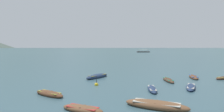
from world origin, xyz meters
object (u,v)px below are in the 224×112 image
Objects in this scene: rowboat_6 at (194,77)px; rowboat_4 at (191,87)px; rowboat_5 at (49,94)px; rowboat_3 at (97,76)px; rowboat_10 at (152,89)px; ferry_0 at (143,52)px; rowboat_1 at (168,80)px; rowboat_0 at (156,105)px; mooring_buoy at (96,84)px; rowboat_9 at (82,109)px.

rowboat_4 is at bearing -119.25° from rowboat_6.
rowboat_3 is at bearing 66.48° from rowboat_5.
rowboat_10 is (9.75, 1.42, -0.02)m from rowboat_5.
rowboat_6 is at bearing 60.75° from rowboat_4.
ferry_0 is at bearing 74.63° from rowboat_3.
rowboat_4 is 0.36× the size of ferry_0.
ferry_0 reaches higher than rowboat_1.
rowboat_0 reaches higher than rowboat_6.
ferry_0 is at bearing 79.56° from rowboat_4.
ferry_0 reaches higher than rowboat_6.
rowboat_6 is at bearing 25.65° from rowboat_1.
rowboat_0 reaches higher than rowboat_1.
rowboat_4 is at bearing -34.53° from rowboat_3.
rowboat_10 reaches higher than rowboat_4.
mooring_buoy is (-34.46, -130.67, -0.34)m from ferry_0.
rowboat_4 is 12.36m from rowboat_9.
rowboat_5 is (-14.08, -2.16, 0.03)m from rowboat_4.
ferry_0 is 135.14m from mooring_buoy.
rowboat_1 is at bearing -101.16° from ferry_0.
mooring_buoy is (-9.10, -2.13, -0.04)m from rowboat_1.
rowboat_5 is 140.18m from ferry_0.
rowboat_1 reaches higher than rowboat_10.
rowboat_4 is 1.10× the size of rowboat_10.
rowboat_4 is 1.17× the size of rowboat_9.
rowboat_10 is at bearing 41.32° from rowboat_9.
mooring_buoy is at bearing 85.75° from rowboat_9.
rowboat_5 reaches higher than rowboat_1.
mooring_buoy is (-4.59, 7.80, -0.10)m from rowboat_0.
rowboat_0 reaches higher than rowboat_9.
ferry_0 reaches higher than rowboat_10.
rowboat_0 is 1.14× the size of rowboat_3.
rowboat_9 is 8.25m from mooring_buoy.
rowboat_9 is at bearing -138.53° from rowboat_6.
rowboat_4 is 4.40m from rowboat_10.
rowboat_4 is (0.93, -4.08, -0.01)m from rowboat_1.
mooring_buoy reaches higher than rowboat_10.
rowboat_9 is at bearing -138.68° from rowboat_10.
rowboat_6 is (13.58, -0.77, -0.06)m from rowboat_3.
rowboat_3 is 0.39× the size of ferry_0.
rowboat_5 reaches higher than rowboat_6.
rowboat_0 is 141.66m from ferry_0.
rowboat_6 is (4.39, 2.11, 0.00)m from rowboat_1.
rowboat_0 is 0.45× the size of ferry_0.
rowboat_3 is at bearing 162.59° from rowboat_1.
rowboat_0 is 5.23m from rowboat_10.
rowboat_5 is at bearing 156.85° from rowboat_0.
rowboat_10 is 0.33× the size of ferry_0.
rowboat_3 reaches higher than rowboat_10.
mooring_buoy reaches higher than rowboat_3.
rowboat_9 is 0.31× the size of ferry_0.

